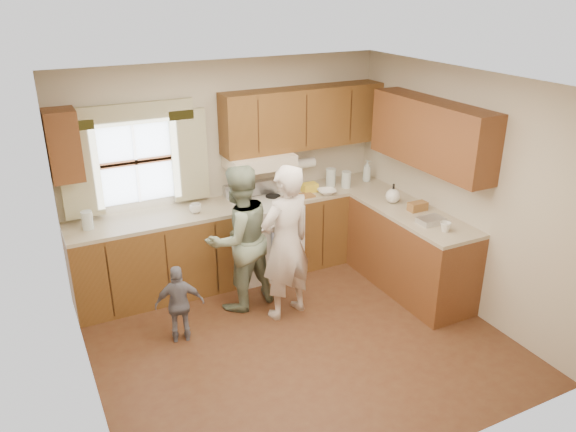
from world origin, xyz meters
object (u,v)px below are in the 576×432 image
woman_left (286,243)px  woman_right (239,238)px  child (180,304)px  stove (264,236)px

woman_left → woman_right: woman_left is taller
child → stove: bearing=-129.9°
woman_left → child: woman_left is taller
stove → woman_left: woman_left is taller
stove → woman_right: woman_right is taller
child → woman_left: bearing=-167.0°
stove → woman_left: (-0.19, -0.97, 0.36)m
stove → child: bearing=-144.7°
woman_right → child: (-0.77, -0.35, -0.39)m
woman_right → child: bearing=11.9°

